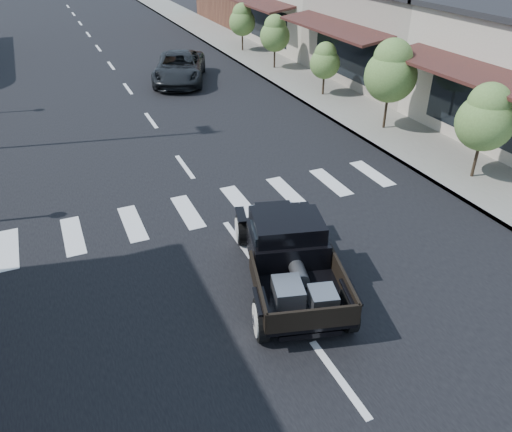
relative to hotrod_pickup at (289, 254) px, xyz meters
name	(u,v)px	position (x,y,z in m)	size (l,w,h in m)	color
ground	(271,285)	(-0.42, 0.07, -0.82)	(120.00, 120.00, 0.00)	black
road	(136,100)	(-0.42, 15.07, -0.81)	(14.00, 80.00, 0.02)	black
road_markings	(163,137)	(-0.42, 10.07, -0.82)	(12.00, 60.00, 0.06)	silver
sidewalk_right	(297,79)	(8.08, 15.07, -0.75)	(3.00, 80.00, 0.15)	gray
storefront_mid	(428,33)	(14.58, 13.07, 1.43)	(10.00, 9.00, 4.50)	#9E9485
storefront_far	(337,9)	(14.58, 22.07, 1.43)	(10.00, 9.00, 4.50)	#B5AA99
small_tree_a	(482,133)	(7.88, 2.41, 0.79)	(1.76, 1.76, 2.94)	#527535
small_tree_b	(389,86)	(7.88, 7.20, 0.99)	(1.99, 1.99, 3.32)	#527535
small_tree_c	(324,70)	(7.88, 12.04, 0.49)	(1.39, 1.39, 2.32)	#527535
small_tree_d	(275,43)	(7.88, 17.46, 0.69)	(1.63, 1.63, 2.72)	#527535
small_tree_e	(242,28)	(7.88, 22.20, 0.68)	(1.63, 1.63, 2.71)	#527535
hotrod_pickup	(289,254)	(0.00, 0.00, 0.00)	(2.22, 4.75, 1.65)	black
second_car	(180,68)	(2.37, 17.26, -0.09)	(2.42, 5.25, 1.46)	black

